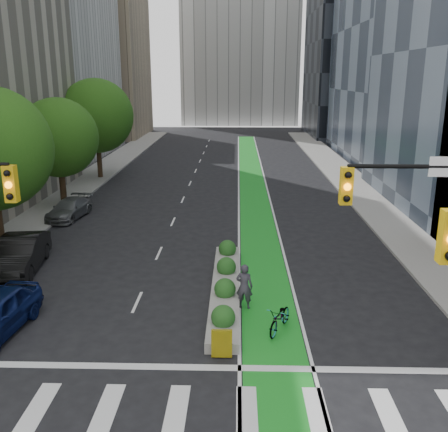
# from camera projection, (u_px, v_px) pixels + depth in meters

# --- Properties ---
(ground) EXTENTS (160.00, 160.00, 0.00)m
(ground) POSITION_uv_depth(u_px,v_px,m) (180.00, 390.00, 15.13)
(ground) COLOR black
(ground) RESTS_ON ground
(sidewalk_left) EXTENTS (3.60, 90.00, 0.15)m
(sidewalk_left) POSITION_uv_depth(u_px,v_px,m) (67.00, 195.00, 39.47)
(sidewalk_left) COLOR gray
(sidewalk_left) RESTS_ON ground
(sidewalk_right) EXTENTS (3.60, 90.00, 0.15)m
(sidewalk_right) POSITION_uv_depth(u_px,v_px,m) (367.00, 197.00, 38.85)
(sidewalk_right) COLOR gray
(sidewalk_right) RESTS_ON ground
(bike_lane_paint) EXTENTS (2.20, 70.00, 0.01)m
(bike_lane_paint) POSITION_uv_depth(u_px,v_px,m) (252.00, 184.00, 43.91)
(bike_lane_paint) COLOR #1A9123
(bike_lane_paint) RESTS_ON ground
(building_tan_far) EXTENTS (14.00, 16.00, 26.00)m
(building_tan_far) POSITION_uv_depth(u_px,v_px,m) (96.00, 49.00, 75.62)
(building_tan_far) COLOR tan
(building_tan_far) RESTS_ON ground
(building_dark_end) EXTENTS (14.00, 18.00, 28.00)m
(building_dark_end) POSITION_uv_depth(u_px,v_px,m) (358.00, 43.00, 76.22)
(building_dark_end) COLOR black
(building_dark_end) RESTS_ON ground
(tree_midfar) EXTENTS (5.60, 5.60, 7.76)m
(tree_midfar) POSITION_uv_depth(u_px,v_px,m) (58.00, 138.00, 35.24)
(tree_midfar) COLOR black
(tree_midfar) RESTS_ON ground
(tree_far) EXTENTS (6.60, 6.60, 9.00)m
(tree_far) POSITION_uv_depth(u_px,v_px,m) (96.00, 116.00, 44.66)
(tree_far) COLOR black
(tree_far) RESTS_ON ground
(median_planter) EXTENTS (1.20, 10.26, 1.10)m
(median_planter) POSITION_uv_depth(u_px,v_px,m) (226.00, 285.00, 21.77)
(median_planter) COLOR gray
(median_planter) RESTS_ON ground
(bicycle) EXTENTS (1.41, 2.03, 1.01)m
(bicycle) POSITION_uv_depth(u_px,v_px,m) (280.00, 318.00, 18.52)
(bicycle) COLOR gray
(bicycle) RESTS_ON ground
(cyclist) EXTENTS (0.78, 0.60, 1.91)m
(cyclist) POSITION_uv_depth(u_px,v_px,m) (244.00, 286.00, 20.21)
(cyclist) COLOR #34313B
(cyclist) RESTS_ON ground
(parked_car_left_mid) EXTENTS (2.44, 5.35, 1.70)m
(parked_car_left_mid) POSITION_uv_depth(u_px,v_px,m) (20.00, 254.00, 24.14)
(parked_car_left_mid) COLOR black
(parked_car_left_mid) RESTS_ON ground
(parked_car_left_far) EXTENTS (2.35, 4.61, 1.28)m
(parked_car_left_far) POSITION_uv_depth(u_px,v_px,m) (69.00, 209.00, 33.17)
(parked_car_left_far) COLOR #575A5C
(parked_car_left_far) RESTS_ON ground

